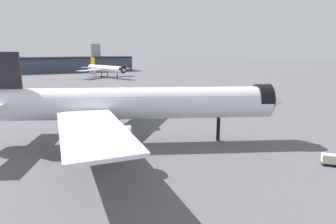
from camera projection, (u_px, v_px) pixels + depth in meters
ground at (134, 149)px, 54.32m from camera, size 900.00×900.00×0.00m
airliner_near_gate at (128, 104)px, 56.14m from camera, size 62.45×55.58×18.18m
airliner_far_taxiway at (106, 69)px, 191.76m from camera, size 38.25×42.93×13.33m
terminal_building at (25, 65)px, 228.42m from camera, size 177.95×33.64×23.75m
baggage_tug_wing at (61, 109)px, 85.48m from camera, size 3.29×2.04×1.85m
baggage_cart_trailing at (330, 159)px, 46.33m from camera, size 2.87×2.83×1.82m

